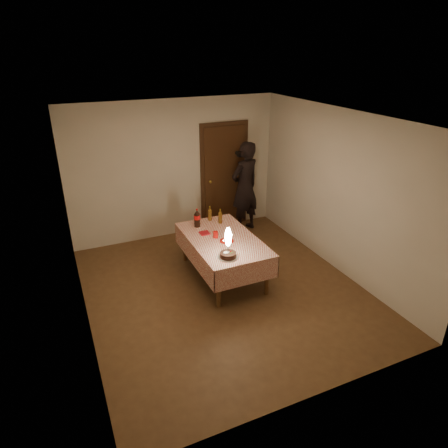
{
  "coord_description": "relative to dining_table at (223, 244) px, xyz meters",
  "views": [
    {
      "loc": [
        -2.12,
        -4.73,
        3.47
      ],
      "look_at": [
        0.15,
        0.34,
        0.95
      ],
      "focal_mm": 32.0,
      "sensor_mm": 36.0,
      "label": 1
    }
  ],
  "objects": [
    {
      "name": "ground",
      "position": [
        -0.15,
        -0.39,
        -0.59
      ],
      "size": [
        4.0,
        4.5,
        0.01
      ],
      "primitive_type": "cube",
      "color": "brown",
      "rests_on": "ground"
    },
    {
      "name": "room_shell",
      "position": [
        -0.12,
        -0.31,
        1.06
      ],
      "size": [
        4.04,
        4.54,
        2.62
      ],
      "color": "beige",
      "rests_on": "ground"
    },
    {
      "name": "dining_table",
      "position": [
        0.0,
        0.0,
        0.0
      ],
      "size": [
        1.02,
        1.72,
        0.68
      ],
      "color": "brown",
      "rests_on": "ground"
    },
    {
      "name": "birthday_cake",
      "position": [
        -0.18,
        -0.59,
        0.23
      ],
      "size": [
        0.29,
        0.29,
        0.47
      ],
      "color": "white",
      "rests_on": "dining_table"
    },
    {
      "name": "red_plate",
      "position": [
        0.02,
        -0.11,
        0.1
      ],
      "size": [
        0.22,
        0.22,
        0.01
      ],
      "primitive_type": "cylinder",
      "color": "#B6140C",
      "rests_on": "dining_table"
    },
    {
      "name": "red_cup",
      "position": [
        -0.09,
        0.07,
        0.14
      ],
      "size": [
        0.08,
        0.08,
        0.1
      ],
      "primitive_type": "cylinder",
      "color": "red",
      "rests_on": "dining_table"
    },
    {
      "name": "clear_cup",
      "position": [
        0.08,
        -0.07,
        0.14
      ],
      "size": [
        0.07,
        0.07,
        0.09
      ],
      "primitive_type": "cylinder",
      "color": "white",
      "rests_on": "dining_table"
    },
    {
      "name": "napkin_stack",
      "position": [
        -0.2,
        0.27,
        0.1
      ],
      "size": [
        0.15,
        0.15,
        0.02
      ],
      "primitive_type": "cube",
      "color": "#A1121A",
      "rests_on": "dining_table"
    },
    {
      "name": "cola_bottle",
      "position": [
        -0.21,
        0.58,
        0.25
      ],
      "size": [
        0.1,
        0.1,
        0.32
      ],
      "color": "black",
      "rests_on": "dining_table"
    },
    {
      "name": "amber_bottle_left",
      "position": [
        -0.15,
        0.72,
        0.21
      ],
      "size": [
        0.06,
        0.06,
        0.25
      ],
      "color": "#57370F",
      "rests_on": "dining_table"
    },
    {
      "name": "amber_bottle_right",
      "position": [
        0.2,
        0.56,
        0.21
      ],
      "size": [
        0.06,
        0.06,
        0.25
      ],
      "color": "#57370F",
      "rests_on": "dining_table"
    },
    {
      "name": "amber_bottle_mid",
      "position": [
        0.09,
        0.74,
        0.21
      ],
      "size": [
        0.06,
        0.06,
        0.25
      ],
      "color": "#57370F",
      "rests_on": "dining_table"
    },
    {
      "name": "photographer",
      "position": [
        1.12,
        1.46,
        0.32
      ],
      "size": [
        0.76,
        0.61,
        1.81
      ],
      "color": "black",
      "rests_on": "ground"
    }
  ]
}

